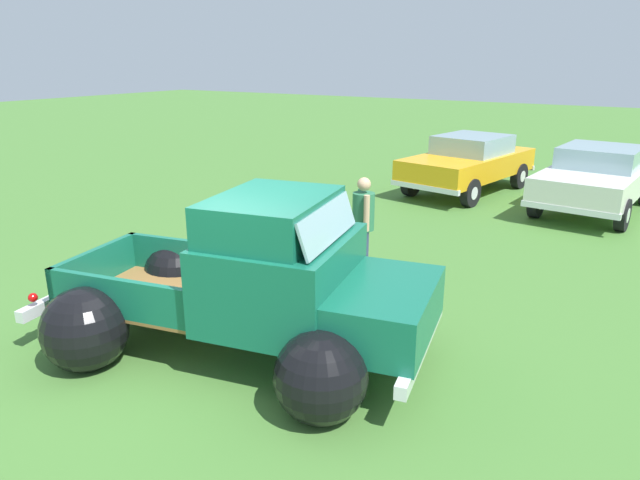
{
  "coord_description": "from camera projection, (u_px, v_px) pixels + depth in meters",
  "views": [
    {
      "loc": [
        4.13,
        -4.74,
        3.35
      ],
      "look_at": [
        0.0,
        1.97,
        0.82
      ],
      "focal_mm": 32.39,
      "sensor_mm": 36.0,
      "label": 1
    }
  ],
  "objects": [
    {
      "name": "show_car_0",
      "position": [
        469.0,
        162.0,
        14.63
      ],
      "size": [
        2.53,
        4.39,
        1.43
      ],
      "rotation": [
        0.0,
        0.0,
        -1.75
      ],
      "color": "black",
      "rests_on": "ground"
    },
    {
      "name": "show_car_1",
      "position": [
        597.0,
        176.0,
        12.84
      ],
      "size": [
        2.27,
        4.38,
        1.43
      ],
      "rotation": [
        0.0,
        0.0,
        -1.67
      ],
      "color": "black",
      "rests_on": "ground"
    },
    {
      "name": "spectator_0",
      "position": [
        363.0,
        221.0,
        8.9
      ],
      "size": [
        0.48,
        0.48,
        1.59
      ],
      "rotation": [
        0.0,
        0.0,
        0.7
      ],
      "color": "navy",
      "rests_on": "ground"
    },
    {
      "name": "vintage_pickup_truck",
      "position": [
        261.0,
        294.0,
        6.56
      ],
      "size": [
        4.89,
        3.42,
        1.96
      ],
      "rotation": [
        0.0,
        0.0,
        0.19
      ],
      "color": "black",
      "rests_on": "ground"
    },
    {
      "name": "ground_plane",
      "position": [
        234.0,
        348.0,
        6.92
      ],
      "size": [
        80.0,
        80.0,
        0.0
      ],
      "primitive_type": "plane",
      "color": "#477A33"
    }
  ]
}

